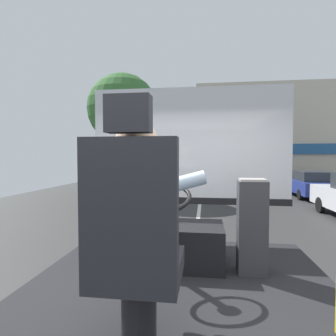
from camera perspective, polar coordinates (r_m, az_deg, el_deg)
ground at (r=10.87m, az=6.57°, el=-7.69°), size 18.00×44.00×0.06m
driver_seat at (r=1.53m, az=-6.90°, el=-15.82°), size 0.48×0.48×1.37m
bus_driver at (r=1.59m, az=-5.89°, el=-8.19°), size 0.77×0.61×0.76m
steering_console at (r=2.84m, az=-0.13°, el=-15.03°), size 1.10×0.96×0.84m
fare_box at (r=2.70m, az=16.94°, el=-11.44°), size 0.26×0.22×0.87m
windshield_panel at (r=3.53m, az=4.44°, el=1.95°), size 2.50×0.08×1.48m
street_tree at (r=12.83m, az=-9.34°, el=11.82°), size 3.13×3.13×5.58m
shop_building at (r=19.95m, az=20.72°, el=5.91°), size 10.05×4.98×6.30m
parked_car_blue at (r=14.58m, az=27.59°, el=-2.81°), size 1.94×4.03×1.20m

